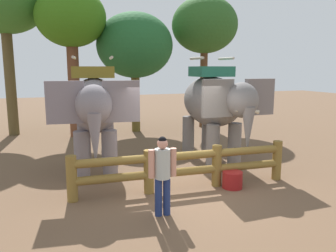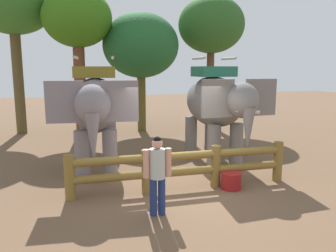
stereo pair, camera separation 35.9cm
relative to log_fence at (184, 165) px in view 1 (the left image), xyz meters
name	(u,v)px [view 1 (the left image)]	position (x,y,z in m)	size (l,w,h in m)	color
ground_plane	(185,190)	(0.00, -0.08, -0.60)	(60.00, 60.00, 0.00)	brown
log_fence	(184,165)	(0.00, 0.00, 0.00)	(5.52, 0.51, 1.05)	olive
elephant_near_left	(95,108)	(-1.83, 2.13, 1.24)	(2.18, 3.88, 3.28)	slate
elephant_center	(214,104)	(1.82, 1.96, 1.25)	(2.19, 3.81, 3.29)	slate
tourist_woman_in_black	(162,170)	(-0.97, -1.23, 0.34)	(0.58, 0.33, 1.63)	navy
tree_far_left	(71,20)	(-1.95, 7.73, 4.33)	(2.92, 2.92, 6.31)	brown
tree_back_center	(135,46)	(0.85, 8.03, 3.36)	(3.49, 3.49, 5.48)	brown
tree_deep_back	(205,26)	(4.36, 8.01, 4.39)	(3.21, 3.21, 6.41)	brown
feed_bucket	(232,180)	(1.18, -0.32, -0.40)	(0.50, 0.50, 0.41)	maroon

